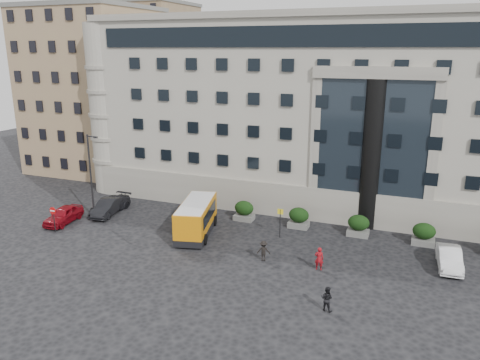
% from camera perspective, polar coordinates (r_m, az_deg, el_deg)
% --- Properties ---
extents(ground, '(120.00, 120.00, 0.00)m').
position_cam_1_polar(ground, '(37.57, -5.52, -8.53)').
color(ground, black).
rests_on(ground, ground).
extents(civic_building, '(44.00, 24.00, 18.00)m').
position_cam_1_polar(civic_building, '(53.73, 10.86, 8.63)').
color(civic_building, '#A5A091').
rests_on(civic_building, ground).
extents(entrance_column, '(1.80, 1.80, 13.00)m').
position_cam_1_polar(entrance_column, '(41.88, 15.74, 2.88)').
color(entrance_column, black).
rests_on(entrance_column, ground).
extents(apartment_near, '(14.00, 14.00, 20.00)m').
position_cam_1_polar(apartment_near, '(64.44, -17.12, 10.26)').
color(apartment_near, '#987F58').
rests_on(apartment_near, ground).
extents(apartment_far, '(13.00, 13.00, 22.00)m').
position_cam_1_polar(apartment_far, '(80.81, -10.90, 12.35)').
color(apartment_far, brown).
rests_on(apartment_far, ground).
extents(hedge_a, '(1.80, 1.26, 1.84)m').
position_cam_1_polar(hedge_a, '(45.41, -5.65, -2.92)').
color(hedge_a, '#575754').
rests_on(hedge_a, ground).
extents(hedge_b, '(1.80, 1.26, 1.84)m').
position_cam_1_polar(hedge_b, '(43.40, 0.50, -3.73)').
color(hedge_b, '#575754').
rests_on(hedge_b, ground).
extents(hedge_c, '(1.80, 1.26, 1.84)m').
position_cam_1_polar(hedge_c, '(41.95, 7.17, -4.56)').
color(hedge_c, '#575754').
rests_on(hedge_c, ground).
extents(hedge_d, '(1.80, 1.26, 1.84)m').
position_cam_1_polar(hedge_d, '(41.11, 14.24, -5.38)').
color(hedge_d, '#575754').
rests_on(hedge_d, ground).
extents(hedge_e, '(1.80, 1.26, 1.84)m').
position_cam_1_polar(hedge_e, '(40.92, 21.50, -6.12)').
color(hedge_e, '#575754').
rests_on(hedge_e, ground).
extents(street_lamp, '(1.16, 0.18, 8.00)m').
position_cam_1_polar(street_lamp, '(44.79, -17.69, 0.72)').
color(street_lamp, '#262628').
rests_on(street_lamp, ground).
extents(bus_stop_sign, '(0.50, 0.08, 2.52)m').
position_cam_1_polar(bus_stop_sign, '(39.35, 4.92, -4.64)').
color(bus_stop_sign, '#262628').
rests_on(bus_stop_sign, ground).
extents(no_entry_sign, '(0.64, 0.16, 2.32)m').
position_cam_1_polar(no_entry_sign, '(43.35, -21.80, -3.92)').
color(no_entry_sign, '#262628').
rests_on(no_entry_sign, ground).
extents(minibus, '(3.93, 7.18, 2.85)m').
position_cam_1_polar(minibus, '(40.14, -5.35, -4.48)').
color(minibus, '#CD7709').
rests_on(minibus, ground).
extents(red_truck, '(2.42, 4.73, 2.48)m').
position_cam_1_polar(red_truck, '(60.24, -11.91, 1.84)').
color(red_truck, maroon).
rests_on(red_truck, ground).
extents(parked_car_a, '(2.26, 4.60, 1.51)m').
position_cam_1_polar(parked_car_a, '(45.71, -20.72, -4.00)').
color(parked_car_a, maroon).
rests_on(parked_car_a, ground).
extents(parked_car_b, '(2.35, 4.77, 1.50)m').
position_cam_1_polar(parked_car_b, '(46.57, -15.85, -3.21)').
color(parked_car_b, black).
rests_on(parked_car_b, ground).
extents(parked_car_c, '(2.10, 4.93, 1.42)m').
position_cam_1_polar(parked_car_c, '(47.33, -15.55, -2.94)').
color(parked_car_c, black).
rests_on(parked_car_c, ground).
extents(parked_car_d, '(3.33, 5.80, 1.52)m').
position_cam_1_polar(parked_car_d, '(54.29, -9.69, -0.13)').
color(parked_car_d, black).
rests_on(parked_car_d, ground).
extents(white_taxi, '(1.83, 4.49, 1.45)m').
position_cam_1_polar(white_taxi, '(37.61, 24.16, -8.70)').
color(white_taxi, silver).
rests_on(white_taxi, ground).
extents(pedestrian_a, '(0.69, 0.51, 1.74)m').
position_cam_1_polar(pedestrian_a, '(34.47, 9.62, -9.43)').
color(pedestrian_a, maroon).
rests_on(pedestrian_a, ground).
extents(pedestrian_b, '(0.87, 0.74, 1.58)m').
position_cam_1_polar(pedestrian_b, '(29.69, 10.53, -14.03)').
color(pedestrian_b, black).
rests_on(pedestrian_b, ground).
extents(pedestrian_c, '(1.14, 0.83, 1.58)m').
position_cam_1_polar(pedestrian_c, '(35.45, 2.89, -8.62)').
color(pedestrian_c, black).
rests_on(pedestrian_c, ground).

